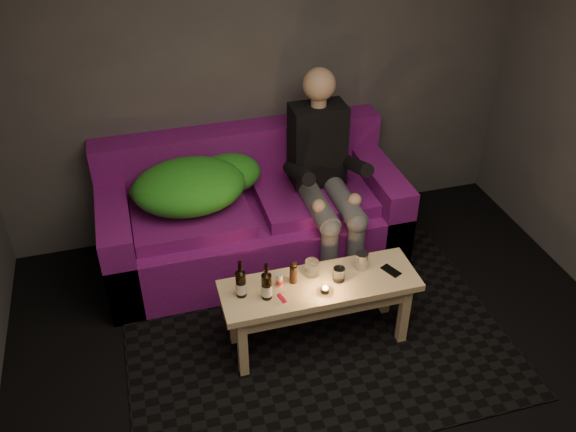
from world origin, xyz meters
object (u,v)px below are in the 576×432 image
object	(u,v)px
sofa	(251,217)
steel_cup	(362,261)
beer_bottle_b	(267,286)
person	(325,171)
coffee_table	(320,294)
beer_bottle_a	(241,283)

from	to	relation	value
sofa	steel_cup	size ratio (longest dim) A/B	19.33
beer_bottle_b	person	bearing A→B (deg)	53.53
coffee_table	beer_bottle_b	xyz separation A→B (m)	(-0.34, -0.04, 0.18)
coffee_table	beer_bottle_a	bearing A→B (deg)	177.04
person	coffee_table	world-z (taller)	person
beer_bottle_a	person	bearing A→B (deg)	46.09
coffee_table	steel_cup	xyz separation A→B (m)	(0.30, 0.07, 0.15)
sofa	beer_bottle_a	distance (m)	1.08
sofa	beer_bottle_b	bearing A→B (deg)	-97.94
beer_bottle_b	steel_cup	xyz separation A→B (m)	(0.64, 0.10, -0.04)
coffee_table	steel_cup	bearing A→B (deg)	12.83
coffee_table	beer_bottle_b	world-z (taller)	beer_bottle_b
steel_cup	beer_bottle_a	bearing A→B (deg)	-176.91
person	beer_bottle_b	world-z (taller)	person
coffee_table	beer_bottle_b	distance (m)	0.39
beer_bottle_a	steel_cup	bearing A→B (deg)	3.09
person	beer_bottle_a	distance (m)	1.17
coffee_table	beer_bottle_b	bearing A→B (deg)	-174.03
coffee_table	steel_cup	world-z (taller)	steel_cup
person	steel_cup	bearing A→B (deg)	-91.49
person	sofa	bearing A→B (deg)	160.88
sofa	beer_bottle_a	xyz separation A→B (m)	(-0.29, -1.01, 0.26)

